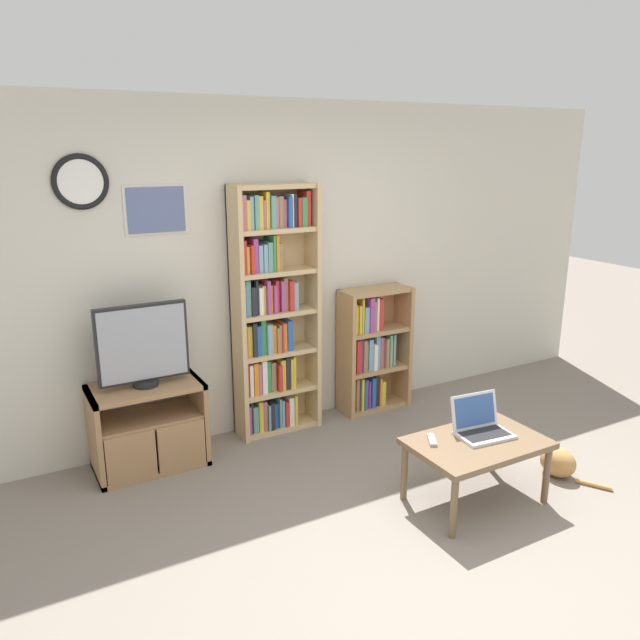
{
  "coord_description": "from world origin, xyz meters",
  "views": [
    {
      "loc": [
        -1.99,
        -2.25,
        2.25
      ],
      "look_at": [
        -0.06,
        1.19,
        1.14
      ],
      "focal_mm": 35.0,
      "sensor_mm": 36.0,
      "label": 1
    }
  ],
  "objects": [
    {
      "name": "television",
      "position": [
        -1.06,
        1.92,
        0.92
      ],
      "size": [
        0.63,
        0.18,
        0.59
      ],
      "color": "black",
      "rests_on": "tv_stand"
    },
    {
      "name": "tv_stand",
      "position": [
        -1.06,
        1.91,
        0.32
      ],
      "size": [
        0.78,
        0.44,
        0.63
      ],
      "color": "#9E754C",
      "rests_on": "ground_plane"
    },
    {
      "name": "bookshelf_short",
      "position": [
        0.9,
        2.04,
        0.52
      ],
      "size": [
        0.63,
        0.27,
        1.08
      ],
      "color": "tan",
      "rests_on": "ground_plane"
    },
    {
      "name": "bookshelf_tall",
      "position": [
        -0.03,
        2.05,
        0.99
      ],
      "size": [
        0.68,
        0.25,
        1.98
      ],
      "color": "tan",
      "rests_on": "ground_plane"
    },
    {
      "name": "ground_plane",
      "position": [
        0.0,
        0.0,
        0.0
      ],
      "size": [
        18.0,
        18.0,
        0.0
      ],
      "primitive_type": "plane",
      "color": "gray"
    },
    {
      "name": "coffee_table",
      "position": [
        0.66,
        0.43,
        0.38
      ],
      "size": [
        0.86,
        0.57,
        0.43
      ],
      "color": "brown",
      "rests_on": "ground_plane"
    },
    {
      "name": "laptop",
      "position": [
        0.75,
        0.5,
        0.49
      ],
      "size": [
        0.38,
        0.3,
        0.25
      ],
      "rotation": [
        0.0,
        0.0,
        -0.1
      ],
      "color": "silver",
      "rests_on": "coffee_table"
    },
    {
      "name": "cat",
      "position": [
        1.4,
        0.39,
        0.11
      ],
      "size": [
        0.29,
        0.48,
        0.25
      ],
      "rotation": [
        0.0,
        0.0,
        0.16
      ],
      "color": "#B78447",
      "rests_on": "ground_plane"
    },
    {
      "name": "remote_near_laptop",
      "position": [
        0.4,
        0.56,
        0.44
      ],
      "size": [
        0.12,
        0.16,
        0.02
      ],
      "rotation": [
        0.0,
        0.0,
        2.61
      ],
      "color": "#99999E",
      "rests_on": "coffee_table"
    },
    {
      "name": "wall_back",
      "position": [
        -0.01,
        2.2,
        1.31
      ],
      "size": [
        7.03,
        0.09,
        2.6
      ],
      "color": "beige",
      "rests_on": "ground_plane"
    }
  ]
}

